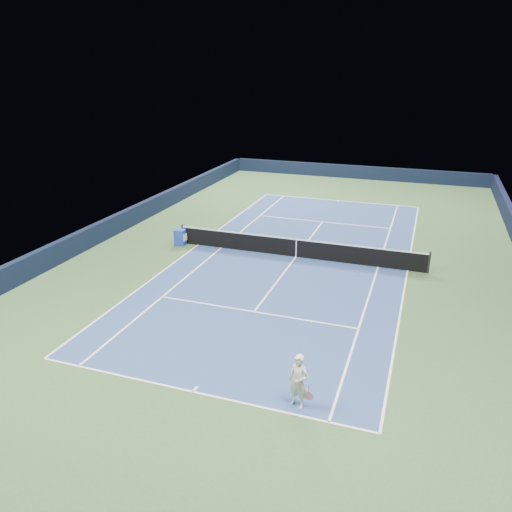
% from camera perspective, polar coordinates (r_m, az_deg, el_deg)
% --- Properties ---
extents(ground, '(40.00, 40.00, 0.00)m').
position_cam_1_polar(ground, '(25.48, 4.59, -0.11)').
color(ground, '#314F2B').
rests_on(ground, ground).
extents(wall_far, '(22.00, 0.35, 1.10)m').
position_cam_1_polar(wall_far, '(44.11, 11.37, 9.39)').
color(wall_far, black).
rests_on(wall_far, ground).
extents(wall_left, '(0.35, 40.00, 1.10)m').
position_cam_1_polar(wall_left, '(29.73, -16.00, 3.38)').
color(wall_left, black).
rests_on(wall_left, ground).
extents(court_surface, '(10.97, 23.77, 0.01)m').
position_cam_1_polar(court_surface, '(25.48, 4.59, -0.10)').
color(court_surface, navy).
rests_on(court_surface, ground).
extents(baseline_far, '(10.97, 0.08, 0.00)m').
position_cam_1_polar(baseline_far, '(36.57, 9.44, 6.27)').
color(baseline_far, white).
rests_on(baseline_far, ground).
extents(baseline_near, '(10.97, 0.08, 0.00)m').
position_cam_1_polar(baseline_near, '(15.58, -7.20, -15.15)').
color(baseline_near, white).
rests_on(baseline_near, ground).
extents(sideline_doubles_right, '(0.08, 23.77, 0.00)m').
position_cam_1_polar(sideline_doubles_right, '(24.79, 16.93, -1.59)').
color(sideline_doubles_right, white).
rests_on(sideline_doubles_right, ground).
extents(sideline_doubles_left, '(0.08, 23.77, 0.00)m').
position_cam_1_polar(sideline_doubles_left, '(27.27, -6.61, 1.29)').
color(sideline_doubles_left, white).
rests_on(sideline_doubles_left, ground).
extents(sideline_singles_right, '(0.08, 23.77, 0.00)m').
position_cam_1_polar(sideline_singles_right, '(24.85, 13.79, -1.21)').
color(sideline_singles_right, white).
rests_on(sideline_singles_right, ground).
extents(sideline_singles_left, '(0.08, 23.77, 0.00)m').
position_cam_1_polar(sideline_singles_left, '(26.73, -3.96, 0.96)').
color(sideline_singles_left, white).
rests_on(sideline_singles_left, ground).
extents(service_line_far, '(8.23, 0.08, 0.00)m').
position_cam_1_polar(service_line_far, '(31.38, 7.62, 3.90)').
color(service_line_far, white).
rests_on(service_line_far, ground).
extents(service_line_near, '(8.23, 0.08, 0.00)m').
position_cam_1_polar(service_line_near, '(19.88, -0.22, -6.38)').
color(service_line_near, white).
rests_on(service_line_near, ground).
extents(center_service_line, '(0.08, 12.80, 0.00)m').
position_cam_1_polar(center_service_line, '(25.47, 4.59, -0.09)').
color(center_service_line, white).
rests_on(center_service_line, ground).
extents(center_mark_far, '(0.08, 0.30, 0.00)m').
position_cam_1_polar(center_mark_far, '(36.43, 9.39, 6.22)').
color(center_mark_far, white).
rests_on(center_mark_far, ground).
extents(center_mark_near, '(0.08, 0.30, 0.00)m').
position_cam_1_polar(center_mark_near, '(15.69, -6.95, -14.85)').
color(center_mark_near, white).
rests_on(center_mark_near, ground).
extents(tennis_net, '(12.90, 0.10, 1.07)m').
position_cam_1_polar(tennis_net, '(25.30, 4.62, 0.96)').
color(tennis_net, black).
rests_on(tennis_net, ground).
extents(sponsor_cube, '(0.60, 0.52, 0.87)m').
position_cam_1_polar(sponsor_cube, '(27.27, -8.65, 2.13)').
color(sponsor_cube, '#1C3DAB').
rests_on(sponsor_cube, ground).
extents(tennis_player, '(0.81, 1.31, 2.23)m').
position_cam_1_polar(tennis_player, '(14.52, 4.89, -14.08)').
color(tennis_player, silver).
rests_on(tennis_player, ground).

